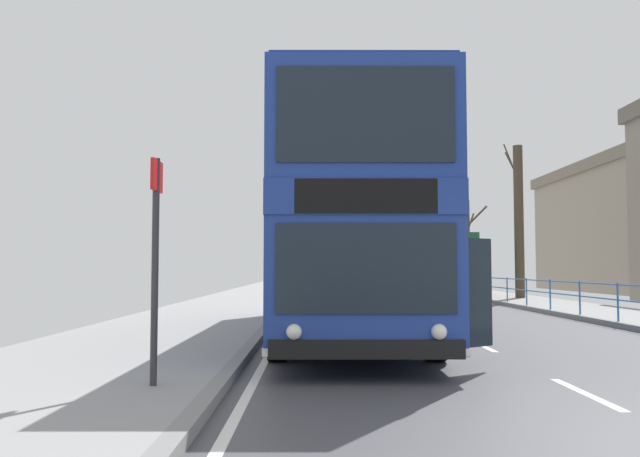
{
  "coord_description": "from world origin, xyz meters",
  "views": [
    {
      "loc": [
        -3.17,
        -5.17,
        1.47
      ],
      "look_at": [
        -3.06,
        7.4,
        2.22
      ],
      "focal_mm": 37.01,
      "sensor_mm": 36.0,
      "label": 1
    }
  ],
  "objects_px": {
    "bus_stop_sign_near": "(155,244)",
    "bare_tree_far_00": "(467,242)",
    "double_decker_bus_main": "(347,230)",
    "bare_tree_far_01": "(519,219)",
    "background_bus_far_lane": "(432,265)"
  },
  "relations": [
    {
      "from": "bus_stop_sign_near",
      "to": "bare_tree_far_00",
      "type": "relative_size",
      "value": 0.5
    },
    {
      "from": "double_decker_bus_main",
      "to": "bus_stop_sign_near",
      "type": "xyz_separation_m",
      "value": [
        -2.51,
        -6.48,
        -0.53
      ]
    },
    {
      "from": "double_decker_bus_main",
      "to": "bus_stop_sign_near",
      "type": "height_order",
      "value": "double_decker_bus_main"
    },
    {
      "from": "bus_stop_sign_near",
      "to": "bare_tree_far_00",
      "type": "bearing_deg",
      "value": 70.61
    },
    {
      "from": "bus_stop_sign_near",
      "to": "bare_tree_far_01",
      "type": "bearing_deg",
      "value": 63.31
    },
    {
      "from": "background_bus_far_lane",
      "to": "bare_tree_far_00",
      "type": "height_order",
      "value": "bare_tree_far_00"
    },
    {
      "from": "background_bus_far_lane",
      "to": "bus_stop_sign_near",
      "type": "distance_m",
      "value": 26.7
    },
    {
      "from": "bus_stop_sign_near",
      "to": "bare_tree_far_01",
      "type": "distance_m",
      "value": 24.67
    },
    {
      "from": "background_bus_far_lane",
      "to": "bare_tree_far_01",
      "type": "relative_size",
      "value": 1.41
    },
    {
      "from": "double_decker_bus_main",
      "to": "bare_tree_far_01",
      "type": "distance_m",
      "value": 17.75
    },
    {
      "from": "double_decker_bus_main",
      "to": "bare_tree_far_01",
      "type": "relative_size",
      "value": 1.62
    },
    {
      "from": "background_bus_far_lane",
      "to": "bare_tree_far_00",
      "type": "distance_m",
      "value": 5.36
    },
    {
      "from": "bare_tree_far_01",
      "to": "bus_stop_sign_near",
      "type": "bearing_deg",
      "value": -116.69
    },
    {
      "from": "double_decker_bus_main",
      "to": "background_bus_far_lane",
      "type": "distance_m",
      "value": 19.79
    },
    {
      "from": "double_decker_bus_main",
      "to": "background_bus_far_lane",
      "type": "xyz_separation_m",
      "value": [
        5.24,
        19.08,
        -0.62
      ]
    }
  ]
}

